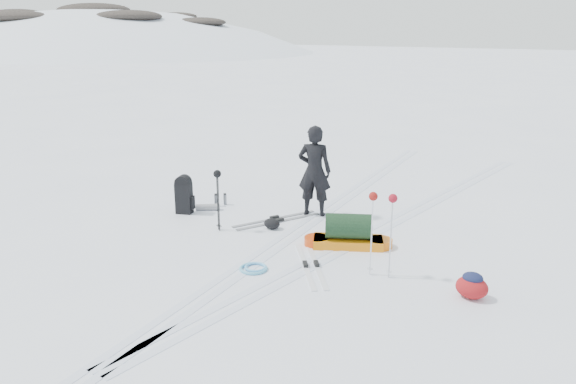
% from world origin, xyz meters
% --- Properties ---
extents(ground, '(200.00, 200.00, 0.00)m').
position_xyz_m(ground, '(0.00, 0.00, 0.00)').
color(ground, white).
rests_on(ground, ground).
extents(ski_tracks, '(3.38, 17.97, 0.01)m').
position_xyz_m(ski_tracks, '(0.61, 0.88, 0.00)').
color(ski_tracks, silver).
rests_on(ski_tracks, ground).
extents(skier, '(0.82, 0.66, 1.98)m').
position_xyz_m(skier, '(-0.24, 1.58, 0.99)').
color(skier, black).
rests_on(skier, ground).
extents(pulk_sled, '(1.68, 1.15, 0.63)m').
position_xyz_m(pulk_sled, '(1.19, 0.32, 0.24)').
color(pulk_sled, orange).
rests_on(pulk_sled, ground).
extents(expedition_rucksack, '(0.77, 0.81, 0.86)m').
position_xyz_m(expedition_rucksack, '(-2.69, 0.24, 0.40)').
color(expedition_rucksack, black).
rests_on(expedition_rucksack, ground).
extents(ski_poles_black, '(0.17, 0.16, 1.26)m').
position_xyz_m(ski_poles_black, '(-1.41, -0.27, 1.03)').
color(ski_poles_black, black).
rests_on(ski_poles_black, ground).
extents(ski_poles_silver, '(0.45, 0.21, 1.43)m').
position_xyz_m(ski_poles_silver, '(2.20, -0.60, 1.20)').
color(ski_poles_silver, silver).
rests_on(ski_poles_silver, ground).
extents(touring_skis_grey, '(1.17, 1.91, 0.07)m').
position_xyz_m(touring_skis_grey, '(-0.73, 0.83, 0.02)').
color(touring_skis_grey, gray).
rests_on(touring_skis_grey, ground).
extents(touring_skis_white, '(1.42, 1.70, 0.07)m').
position_xyz_m(touring_skis_white, '(1.04, -0.85, 0.02)').
color(touring_skis_white, silver).
rests_on(touring_skis_white, ground).
extents(rope_coil, '(0.55, 0.55, 0.06)m').
position_xyz_m(rope_coil, '(0.29, -1.47, 0.03)').
color(rope_coil, '#57B2D5').
rests_on(rope_coil, ground).
extents(small_daypack, '(0.52, 0.40, 0.42)m').
position_xyz_m(small_daypack, '(3.69, -0.60, 0.20)').
color(small_daypack, maroon).
rests_on(small_daypack, ground).
extents(thermos_pair, '(0.20, 0.28, 0.29)m').
position_xyz_m(thermos_pair, '(-2.40, 1.03, 0.14)').
color(thermos_pair, '#54555B').
rests_on(thermos_pair, ground).
extents(stuff_sack, '(0.40, 0.33, 0.22)m').
position_xyz_m(stuff_sack, '(-0.54, 0.36, 0.11)').
color(stuff_sack, black).
rests_on(stuff_sack, ground).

